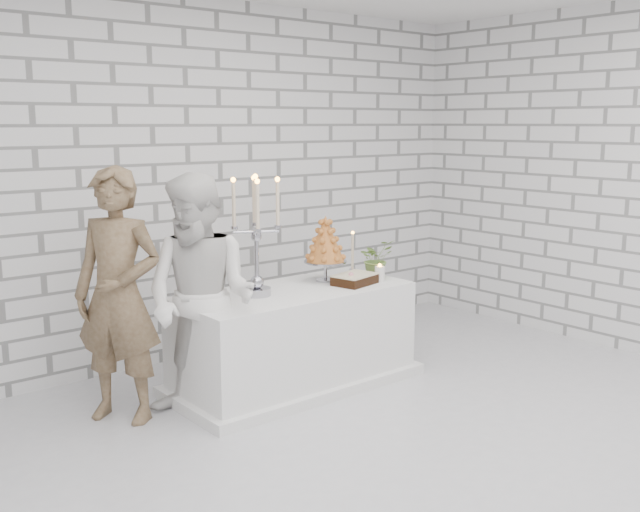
{
  "coord_description": "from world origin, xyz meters",
  "views": [
    {
      "loc": [
        -3.01,
        -2.86,
        1.99
      ],
      "look_at": [
        0.23,
        1.07,
        1.05
      ],
      "focal_mm": 40.83,
      "sensor_mm": 36.0,
      "label": 1
    }
  ],
  "objects": [
    {
      "name": "ground",
      "position": [
        0.0,
        0.0,
        0.0
      ],
      "size": [
        6.0,
        5.0,
        0.01
      ],
      "primitive_type": "cube",
      "color": "silver",
      "rests_on": "ground"
    },
    {
      "name": "groom",
      "position": [
        -1.06,
        1.6,
        0.86
      ],
      "size": [
        0.7,
        0.75,
        1.71
      ],
      "primitive_type": "imported",
      "rotation": [
        0.0,
        0.0,
        -0.94
      ],
      "color": "brown",
      "rests_on": "ground"
    },
    {
      "name": "chocolate_cake",
      "position": [
        0.71,
        1.21,
        0.79
      ],
      "size": [
        0.37,
        0.3,
        0.08
      ],
      "primitive_type": "cube",
      "rotation": [
        0.0,
        0.0,
        0.21
      ],
      "color": "black",
      "rests_on": "cake_table"
    },
    {
      "name": "pillar_candle",
      "position": [
        0.93,
        1.17,
        0.81
      ],
      "size": [
        0.1,
        0.1,
        0.12
      ],
      "primitive_type": "cylinder",
      "rotation": [
        0.0,
        0.0,
        0.26
      ],
      "color": "white",
      "rests_on": "cake_table"
    },
    {
      "name": "flowers",
      "position": [
        1.02,
        1.3,
        0.9
      ],
      "size": [
        0.29,
        0.26,
        0.31
      ],
      "primitive_type": "imported",
      "rotation": [
        0.0,
        0.0,
        -0.06
      ],
      "color": "#527D3B",
      "rests_on": "cake_table"
    },
    {
      "name": "wall_back",
      "position": [
        0.0,
        2.5,
        1.5
      ],
      "size": [
        6.0,
        0.01,
        3.0
      ],
      "primitive_type": "cube",
      "color": "white",
      "rests_on": "ground"
    },
    {
      "name": "candelabra",
      "position": [
        -0.09,
        1.39,
        1.19
      ],
      "size": [
        0.44,
        0.44,
        0.88
      ],
      "primitive_type": null,
      "rotation": [
        0.0,
        0.0,
        0.26
      ],
      "color": "#A0A0AA",
      "rests_on": "cake_table"
    },
    {
      "name": "extra_taper",
      "position": [
        1.03,
        1.6,
        0.91
      ],
      "size": [
        0.07,
        0.07,
        0.32
      ],
      "primitive_type": "cylinder",
      "rotation": [
        0.0,
        0.0,
        0.21
      ],
      "color": "beige",
      "rests_on": "cake_table"
    },
    {
      "name": "croquembouche",
      "position": [
        0.6,
        1.45,
        1.01
      ],
      "size": [
        0.36,
        0.36,
        0.53
      ],
      "primitive_type": null,
      "rotation": [
        0.0,
        0.0,
        -0.07
      ],
      "color": "#9B531E",
      "rests_on": "cake_table"
    },
    {
      "name": "bride",
      "position": [
        -0.64,
        1.25,
        0.83
      ],
      "size": [
        0.95,
        1.02,
        1.67
      ],
      "primitive_type": "imported",
      "rotation": [
        0.0,
        0.0,
        -1.06
      ],
      "color": "white",
      "rests_on": "ground"
    },
    {
      "name": "cake_table",
      "position": [
        0.23,
        1.37,
        0.38
      ],
      "size": [
        1.8,
        0.8,
        0.75
      ],
      "primitive_type": "cube",
      "color": "white",
      "rests_on": "ground"
    }
  ]
}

